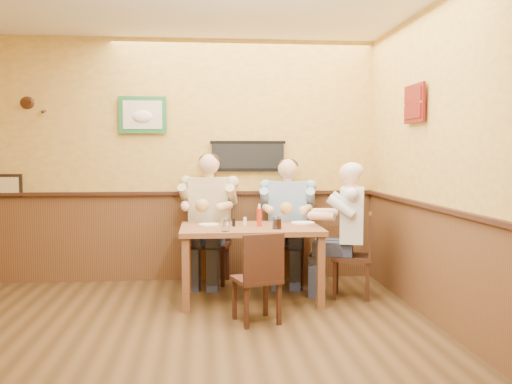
{
  "coord_description": "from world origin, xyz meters",
  "views": [
    {
      "loc": [
        0.48,
        -4.17,
        1.49
      ],
      "look_at": [
        1.0,
        1.45,
        1.1
      ],
      "focal_mm": 40.0,
      "sensor_mm": 36.0,
      "label": 1
    }
  ],
  "objects_px": {
    "pepper_shaker": "(234,222)",
    "water_glass_left": "(225,225)",
    "diner_tan_shirt": "(210,225)",
    "hot_sauce_bottle": "(259,216)",
    "cola_tumbler": "(278,224)",
    "chair_back_right": "(288,244)",
    "chair_back_left": "(210,242)",
    "salt_shaker": "(245,221)",
    "chair_right_end": "(352,255)",
    "chair_near_side": "(256,277)",
    "water_glass_mid": "(276,223)",
    "diner_blue_polo": "(288,227)",
    "diner_white_elder": "(352,237)",
    "dining_table": "(251,235)"
  },
  "relations": [
    {
      "from": "chair_right_end",
      "to": "cola_tumbler",
      "type": "relative_size",
      "value": 8.95
    },
    {
      "from": "diner_tan_shirt",
      "to": "cola_tumbler",
      "type": "xyz_separation_m",
      "value": [
        0.64,
        -1.01,
        0.13
      ]
    },
    {
      "from": "diner_white_elder",
      "to": "hot_sauce_bottle",
      "type": "relative_size",
      "value": 6.16
    },
    {
      "from": "chair_back_left",
      "to": "chair_right_end",
      "type": "height_order",
      "value": "chair_back_left"
    },
    {
      "from": "chair_back_right",
      "to": "pepper_shaker",
      "type": "height_order",
      "value": "chair_back_right"
    },
    {
      "from": "water_glass_mid",
      "to": "salt_shaker",
      "type": "relative_size",
      "value": 1.49
    },
    {
      "from": "chair_right_end",
      "to": "diner_white_elder",
      "type": "bearing_deg",
      "value": 180.0
    },
    {
      "from": "diner_blue_polo",
      "to": "salt_shaker",
      "type": "distance_m",
      "value": 0.86
    },
    {
      "from": "hot_sauce_bottle",
      "to": "pepper_shaker",
      "type": "xyz_separation_m",
      "value": [
        -0.26,
        0.02,
        -0.06
      ]
    },
    {
      "from": "diner_tan_shirt",
      "to": "diner_blue_polo",
      "type": "bearing_deg",
      "value": 7.95
    },
    {
      "from": "chair_near_side",
      "to": "water_glass_left",
      "type": "height_order",
      "value": "water_glass_left"
    },
    {
      "from": "diner_blue_polo",
      "to": "diner_white_elder",
      "type": "xyz_separation_m",
      "value": [
        0.56,
        -0.72,
        -0.02
      ]
    },
    {
      "from": "salt_shaker",
      "to": "diner_tan_shirt",
      "type": "bearing_deg",
      "value": 116.45
    },
    {
      "from": "chair_back_right",
      "to": "salt_shaker",
      "type": "relative_size",
      "value": 10.85
    },
    {
      "from": "chair_back_right",
      "to": "water_glass_mid",
      "type": "bearing_deg",
      "value": -94.14
    },
    {
      "from": "water_glass_mid",
      "to": "hot_sauce_bottle",
      "type": "relative_size",
      "value": 0.61
    },
    {
      "from": "chair_right_end",
      "to": "pepper_shaker",
      "type": "xyz_separation_m",
      "value": [
        -1.22,
        -0.01,
        0.35
      ]
    },
    {
      "from": "diner_white_elder",
      "to": "cola_tumbler",
      "type": "relative_size",
      "value": 12.79
    },
    {
      "from": "dining_table",
      "to": "salt_shaker",
      "type": "xyz_separation_m",
      "value": [
        -0.05,
        0.09,
        0.13
      ]
    },
    {
      "from": "pepper_shaker",
      "to": "water_glass_left",
      "type": "bearing_deg",
      "value": -105.44
    },
    {
      "from": "pepper_shaker",
      "to": "chair_right_end",
      "type": "bearing_deg",
      "value": 0.59
    },
    {
      "from": "dining_table",
      "to": "chair_right_end",
      "type": "distance_m",
      "value": 1.07
    },
    {
      "from": "diner_tan_shirt",
      "to": "pepper_shaker",
      "type": "height_order",
      "value": "diner_tan_shirt"
    },
    {
      "from": "diner_tan_shirt",
      "to": "cola_tumbler",
      "type": "bearing_deg",
      "value": -46.36
    },
    {
      "from": "chair_near_side",
      "to": "pepper_shaker",
      "type": "xyz_separation_m",
      "value": [
        -0.16,
        0.78,
        0.39
      ]
    },
    {
      "from": "dining_table",
      "to": "diner_tan_shirt",
      "type": "height_order",
      "value": "diner_tan_shirt"
    },
    {
      "from": "water_glass_mid",
      "to": "dining_table",
      "type": "bearing_deg",
      "value": 137.73
    },
    {
      "from": "chair_back_right",
      "to": "water_glass_left",
      "type": "bearing_deg",
      "value": -114.27
    },
    {
      "from": "chair_back_left",
      "to": "salt_shaker",
      "type": "relative_size",
      "value": 11.29
    },
    {
      "from": "chair_back_left",
      "to": "salt_shaker",
      "type": "bearing_deg",
      "value": -52.4
    },
    {
      "from": "dining_table",
      "to": "chair_back_left",
      "type": "xyz_separation_m",
      "value": [
        -0.4,
        0.79,
        -0.19
      ]
    },
    {
      "from": "chair_near_side",
      "to": "diner_blue_polo",
      "type": "distance_m",
      "value": 1.61
    },
    {
      "from": "chair_back_left",
      "to": "chair_right_end",
      "type": "distance_m",
      "value": 1.64
    },
    {
      "from": "hot_sauce_bottle",
      "to": "chair_right_end",
      "type": "bearing_deg",
      "value": 1.83
    },
    {
      "from": "diner_white_elder",
      "to": "salt_shaker",
      "type": "height_order",
      "value": "diner_white_elder"
    },
    {
      "from": "chair_near_side",
      "to": "water_glass_mid",
      "type": "distance_m",
      "value": 0.73
    },
    {
      "from": "dining_table",
      "to": "diner_blue_polo",
      "type": "distance_m",
      "value": 0.89
    },
    {
      "from": "chair_back_right",
      "to": "diner_tan_shirt",
      "type": "bearing_deg",
      "value": -172.42
    },
    {
      "from": "water_glass_mid",
      "to": "diner_blue_polo",
      "type": "bearing_deg",
      "value": 75.08
    },
    {
      "from": "diner_blue_polo",
      "to": "water_glass_left",
      "type": "xyz_separation_m",
      "value": [
        -0.76,
        -1.08,
        0.17
      ]
    },
    {
      "from": "cola_tumbler",
      "to": "diner_blue_polo",
      "type": "bearing_deg",
      "value": 75.8
    },
    {
      "from": "diner_tan_shirt",
      "to": "hot_sauce_bottle",
      "type": "xyz_separation_m",
      "value": [
        0.49,
        -0.8,
        0.19
      ]
    },
    {
      "from": "water_glass_mid",
      "to": "salt_shaker",
      "type": "distance_m",
      "value": 0.42
    },
    {
      "from": "pepper_shaker",
      "to": "water_glass_mid",
      "type": "bearing_deg",
      "value": -29.54
    },
    {
      "from": "chair_back_right",
      "to": "chair_right_end",
      "type": "relative_size",
      "value": 1.03
    },
    {
      "from": "diner_white_elder",
      "to": "water_glass_mid",
      "type": "bearing_deg",
      "value": -56.59
    },
    {
      "from": "chair_back_right",
      "to": "salt_shaker",
      "type": "distance_m",
      "value": 0.91
    },
    {
      "from": "dining_table",
      "to": "water_glass_left",
      "type": "height_order",
      "value": "water_glass_left"
    },
    {
      "from": "chair_back_right",
      "to": "diner_tan_shirt",
      "type": "distance_m",
      "value": 0.92
    },
    {
      "from": "diner_tan_shirt",
      "to": "water_glass_left",
      "type": "height_order",
      "value": "diner_tan_shirt"
    }
  ]
}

